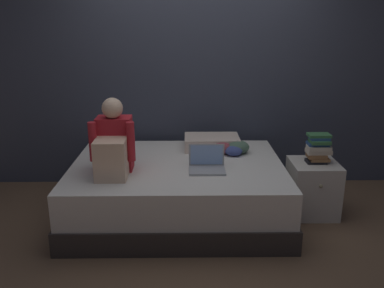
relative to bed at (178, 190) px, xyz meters
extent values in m
plane|color=brown|center=(0.20, -0.30, -0.26)|extent=(8.00, 8.00, 0.00)
cube|color=#383D4C|center=(0.20, 0.90, 1.09)|extent=(5.60, 0.10, 2.70)
cube|color=#332D2B|center=(0.00, 0.00, -0.16)|extent=(2.00, 1.50, 0.21)
cube|color=silver|center=(0.00, 0.00, 0.11)|extent=(1.96, 1.46, 0.32)
cube|color=beige|center=(1.30, 0.02, 0.00)|extent=(0.44, 0.44, 0.52)
sphere|color=gray|center=(1.30, -0.20, 0.11)|extent=(0.04, 0.04, 0.04)
cube|color=#B21E28|center=(-0.55, -0.15, 0.51)|extent=(0.30, 0.20, 0.48)
sphere|color=beige|center=(-0.55, -0.18, 0.83)|extent=(0.18, 0.18, 0.18)
cube|color=beige|center=(-0.55, -0.37, 0.44)|extent=(0.26, 0.24, 0.34)
cylinder|color=#B21E28|center=(-0.71, -0.29, 0.57)|extent=(0.07, 0.07, 0.34)
cylinder|color=#B21E28|center=(-0.39, -0.29, 0.57)|extent=(0.07, 0.07, 0.34)
cube|color=#9EA0A5|center=(0.26, -0.22, 0.28)|extent=(0.32, 0.22, 0.02)
cube|color=#9EA0A5|center=(0.26, -0.11, 0.39)|extent=(0.32, 0.01, 0.20)
cube|color=#8CB2EA|center=(0.26, -0.11, 0.39)|extent=(0.29, 0.00, 0.18)
cube|color=beige|center=(0.35, 0.45, 0.33)|extent=(0.56, 0.36, 0.13)
cube|color=black|center=(1.31, 0.02, 0.27)|extent=(0.18, 0.13, 0.03)
cube|color=brown|center=(1.33, 0.03, 0.30)|extent=(0.18, 0.15, 0.03)
cube|color=brown|center=(1.31, 0.02, 0.33)|extent=(0.17, 0.13, 0.04)
cube|color=beige|center=(1.33, 0.03, 0.37)|extent=(0.23, 0.13, 0.04)
cube|color=beige|center=(1.32, 0.02, 0.41)|extent=(0.21, 0.12, 0.04)
cube|color=#284C84|center=(1.32, 0.05, 0.44)|extent=(0.19, 0.14, 0.02)
cube|color=#387042|center=(1.33, 0.03, 0.47)|extent=(0.18, 0.15, 0.03)
cube|color=#284C84|center=(1.33, 0.04, 0.50)|extent=(0.18, 0.12, 0.03)
cube|color=#387042|center=(1.32, 0.05, 0.52)|extent=(0.21, 0.13, 0.02)
ellipsoid|color=#3D4C8E|center=(0.55, 0.22, 0.32)|extent=(0.18, 0.15, 0.10)
ellipsoid|color=#4C6B56|center=(0.59, 0.29, 0.33)|extent=(0.24, 0.20, 0.13)
ellipsoid|color=#8E3D47|center=(0.44, 0.29, 0.33)|extent=(0.22, 0.19, 0.12)
camera|label=1|loc=(0.09, -3.59, 1.57)|focal=38.18mm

